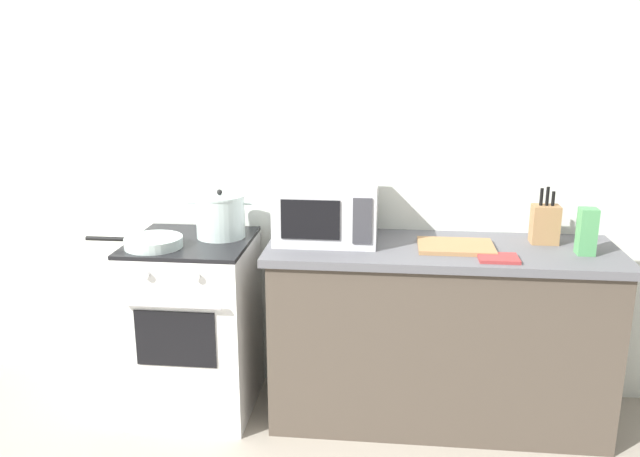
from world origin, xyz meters
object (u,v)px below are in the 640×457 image
object	(u,v)px
pasta_box	(587,232)
oven_mitt	(498,258)
stove	(195,325)
frying_pan	(152,242)
microwave	(327,211)
cutting_board	(456,246)
stock_pot	(220,216)
knife_block	(545,224)

from	to	relation	value
pasta_box	oven_mitt	xyz separation A→B (m)	(-0.41, -0.13, -0.10)
stove	pasta_box	bearing A→B (deg)	-0.87
frying_pan	pasta_box	xyz separation A→B (m)	(2.05, 0.11, 0.08)
microwave	cutting_board	distance (m)	0.65
stock_pot	frying_pan	distance (m)	0.37
microwave	knife_block	world-z (taller)	microwave
frying_pan	cutting_board	distance (m)	1.46
cutting_board	oven_mitt	bearing A→B (deg)	-42.22
stock_pot	microwave	distance (m)	0.54
frying_pan	oven_mitt	bearing A→B (deg)	-0.83
stock_pot	frying_pan	size ratio (longest dim) A/B	0.70
oven_mitt	cutting_board	bearing A→B (deg)	137.78
stock_pot	microwave	size ratio (longest dim) A/B	0.67
stove	stock_pot	size ratio (longest dim) A/B	2.74
knife_block	oven_mitt	size ratio (longest dim) A/B	1.57
frying_pan	microwave	xyz separation A→B (m)	(0.83, 0.21, 0.12)
stove	cutting_board	bearing A→B (deg)	0.05
frying_pan	pasta_box	distance (m)	2.05
stock_pot	pasta_box	xyz separation A→B (m)	(1.76, -0.11, -0.00)
microwave	oven_mitt	distance (m)	0.85
pasta_box	oven_mitt	size ratio (longest dim) A/B	1.22
oven_mitt	frying_pan	bearing A→B (deg)	179.17
stock_pot	pasta_box	distance (m)	1.77
stock_pot	knife_block	world-z (taller)	knife_block
microwave	pasta_box	bearing A→B (deg)	-5.05
knife_block	oven_mitt	distance (m)	0.41
stove	frying_pan	xyz separation A→B (m)	(-0.14, -0.14, 0.48)
stove	stock_pot	world-z (taller)	stock_pot
stove	knife_block	xyz separation A→B (m)	(1.75, 0.14, 0.56)
pasta_box	stock_pot	bearing A→B (deg)	176.50
cutting_board	pasta_box	world-z (taller)	pasta_box
stock_pot	frying_pan	world-z (taller)	stock_pot
cutting_board	pasta_box	xyz separation A→B (m)	(0.59, -0.03, 0.10)
microwave	stove	bearing A→B (deg)	-173.38
knife_block	oven_mitt	bearing A→B (deg)	-131.23
cutting_board	oven_mitt	xyz separation A→B (m)	(0.18, -0.16, -0.00)
stove	cutting_board	distance (m)	1.40
frying_pan	pasta_box	world-z (taller)	pasta_box
cutting_board	pasta_box	bearing A→B (deg)	-2.91
pasta_box	microwave	bearing A→B (deg)	174.95
oven_mitt	stock_pot	bearing A→B (deg)	170.00
pasta_box	stove	bearing A→B (deg)	179.13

